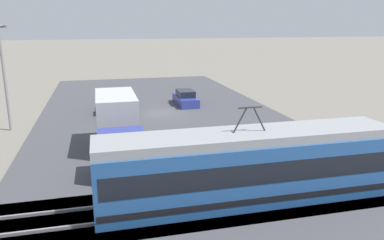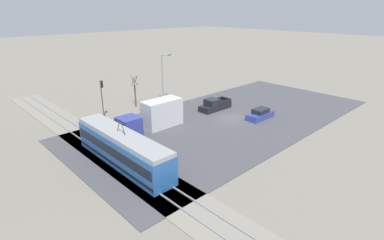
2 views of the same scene
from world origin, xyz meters
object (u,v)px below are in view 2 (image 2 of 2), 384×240
(street_tree, at_px, (135,93))
(traffic_light_pole, at_px, (102,95))
(sedan_car_0, at_px, (260,114))
(light_rail_tram, at_px, (123,149))
(pickup_truck, at_px, (215,105))
(box_truck, at_px, (155,116))
(street_lamp_near_crossing, at_px, (163,76))

(street_tree, bearing_deg, traffic_light_pole, 104.75)
(sedan_car_0, distance_m, street_tree, 19.34)
(light_rail_tram, height_order, pickup_truck, light_rail_tram)
(light_rail_tram, xyz_separation_m, sedan_car_0, (-1.94, -20.77, -0.98))
(box_truck, relative_size, street_lamp_near_crossing, 1.12)
(pickup_truck, height_order, street_lamp_near_crossing, street_lamp_near_crossing)
(street_tree, distance_m, street_lamp_near_crossing, 5.19)
(street_lamp_near_crossing, bearing_deg, street_tree, 68.47)
(pickup_truck, relative_size, street_tree, 1.06)
(pickup_truck, height_order, sedan_car_0, pickup_truck)
(street_lamp_near_crossing, bearing_deg, box_truck, 135.23)
(pickup_truck, bearing_deg, light_rail_tram, 105.04)
(light_rail_tram, xyz_separation_m, street_tree, (14.80, -11.22, 0.65))
(pickup_truck, bearing_deg, traffic_light_pole, 60.34)
(pickup_truck, xyz_separation_m, sedan_car_0, (-7.05, -1.77, -0.08))
(pickup_truck, distance_m, street_lamp_near_crossing, 9.49)
(light_rail_tram, xyz_separation_m, street_lamp_near_crossing, (13.09, -15.56, 2.92))
(street_tree, bearing_deg, street_lamp_near_crossing, -111.53)
(box_truck, distance_m, sedan_car_0, 14.83)
(pickup_truck, bearing_deg, street_lamp_near_crossing, 23.32)
(light_rail_tram, relative_size, sedan_car_0, 3.05)
(sedan_car_0, xyz_separation_m, street_lamp_near_crossing, (15.03, 5.20, 3.90))
(light_rail_tram, height_order, box_truck, light_rail_tram)
(box_truck, height_order, street_lamp_near_crossing, street_lamp_near_crossing)
(light_rail_tram, relative_size, pickup_truck, 2.54)
(traffic_light_pole, bearing_deg, sedan_car_0, -133.53)
(light_rail_tram, distance_m, street_lamp_near_crossing, 20.54)
(light_rail_tram, height_order, street_tree, street_tree)
(sedan_car_0, bearing_deg, pickup_truck, 14.06)
(box_truck, height_order, traffic_light_pole, traffic_light_pole)
(street_tree, bearing_deg, sedan_car_0, -150.29)
(sedan_car_0, xyz_separation_m, street_tree, (16.74, 9.55, 1.63))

